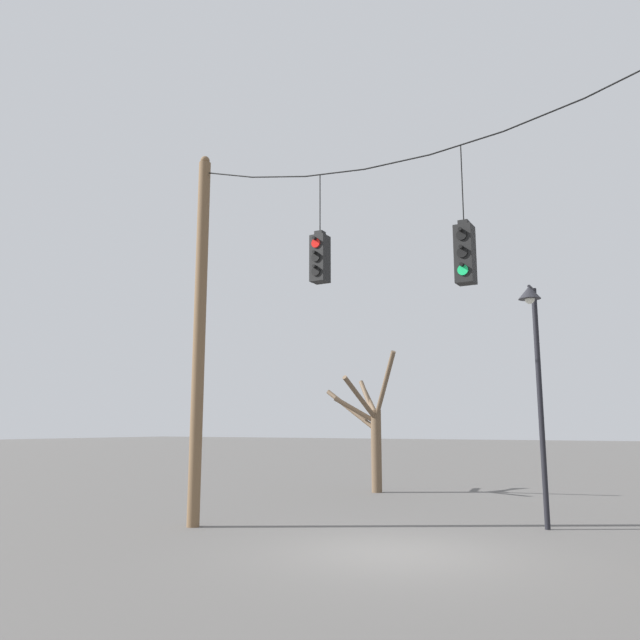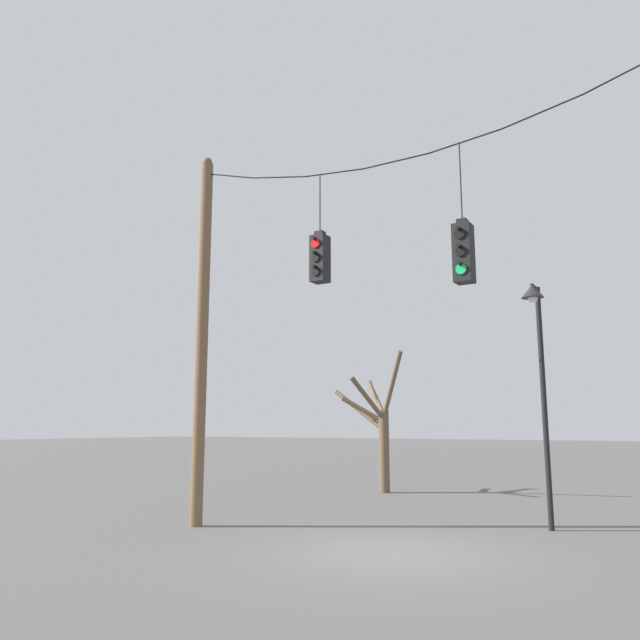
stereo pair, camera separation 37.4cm
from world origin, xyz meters
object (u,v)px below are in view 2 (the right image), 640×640
at_px(street_lamp, 538,346).
at_px(bare_tree, 379,426).
at_px(utility_pole_left, 202,333).
at_px(traffic_light_near_right_pole, 463,252).
at_px(traffic_light_near_left_pole, 320,258).

relative_size(street_lamp, bare_tree, 1.13).
xyz_separation_m(utility_pole_left, street_lamp, (6.98, 3.24, -0.40)).
xyz_separation_m(traffic_light_near_right_pole, bare_tree, (-6.07, 8.80, -3.21)).
distance_m(traffic_light_near_right_pole, bare_tree, 11.16).
distance_m(traffic_light_near_left_pole, bare_tree, 9.92).
bearing_deg(utility_pole_left, bare_tree, 87.78).
height_order(street_lamp, bare_tree, street_lamp).
relative_size(traffic_light_near_left_pole, bare_tree, 0.51).
relative_size(traffic_light_near_right_pole, bare_tree, 0.58).
xyz_separation_m(utility_pole_left, bare_tree, (0.34, 8.79, -2.17)).
xyz_separation_m(traffic_light_near_left_pole, street_lamp, (3.71, 3.25, -1.78)).
relative_size(traffic_light_near_left_pole, street_lamp, 0.45).
xyz_separation_m(utility_pole_left, traffic_light_near_right_pole, (6.41, -0.01, 1.04)).
distance_m(traffic_light_near_left_pole, street_lamp, 5.24).
bearing_deg(street_lamp, utility_pole_left, -155.12).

